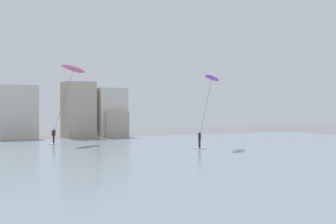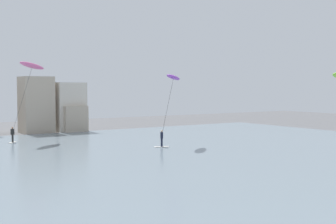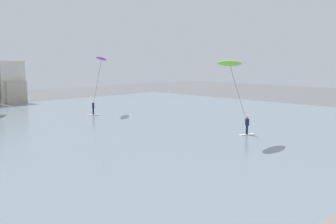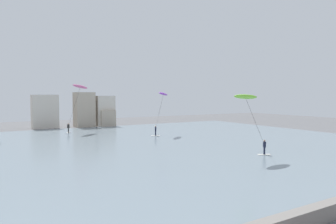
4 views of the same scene
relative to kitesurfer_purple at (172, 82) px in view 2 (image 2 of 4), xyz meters
The scene contains 4 objects.
water_bay 18.37m from the kitesurfer_purple, 154.23° to the right, with size 84.00×52.00×0.10m, color slate.
far_shore_buildings 23.44m from the kitesurfer_purple, 116.02° to the left, with size 26.22×6.11×7.29m.
kitesurfer_purple is the anchor object (origin of this frame).
kitesurfer_pink 15.43m from the kitesurfer_purple, 133.58° to the left, with size 4.70×3.52×8.57m.
Camera 2 is at (-8.71, 2.55, 5.68)m, focal length 46.48 mm.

